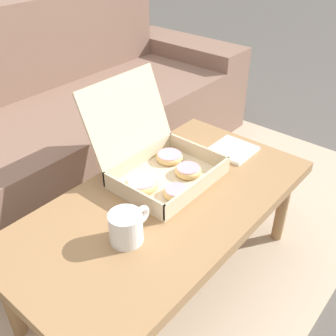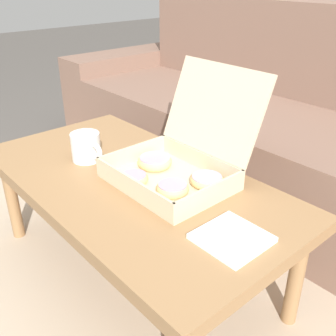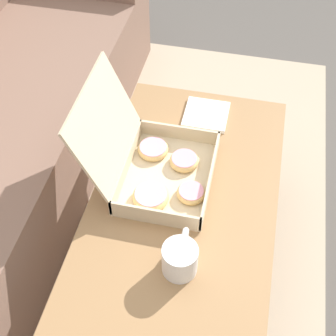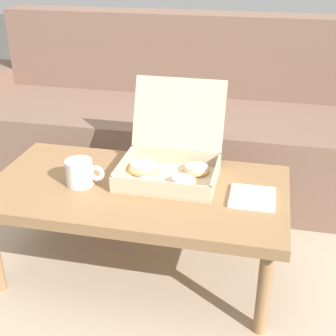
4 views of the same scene
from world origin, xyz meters
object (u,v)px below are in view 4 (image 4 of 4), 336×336
(coffee_table, at_px, (137,195))
(pastry_box, at_px, (170,161))
(coffee_mug, at_px, (80,173))
(couch, at_px, (182,127))

(coffee_table, height_order, pastry_box, pastry_box)
(coffee_mug, bearing_deg, couch, 77.36)
(coffee_table, bearing_deg, pastry_box, 47.92)
(couch, bearing_deg, pastry_box, -82.61)
(coffee_mug, bearing_deg, coffee_table, 9.63)
(pastry_box, distance_m, coffee_mug, 0.32)
(pastry_box, height_order, coffee_mug, pastry_box)
(pastry_box, xyz_separation_m, coffee_mug, (-0.29, -0.14, -0.01))
(couch, relative_size, pastry_box, 6.69)
(couch, xyz_separation_m, coffee_table, (0.00, -0.84, 0.06))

